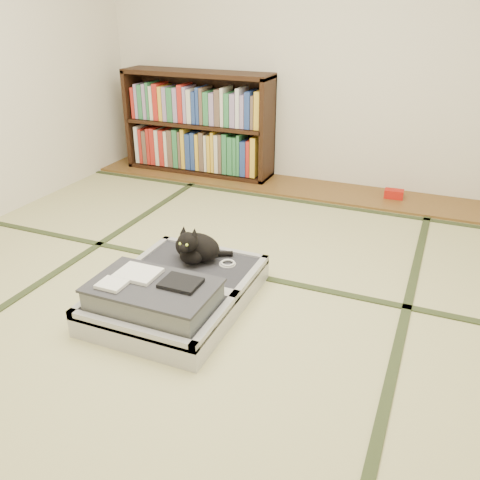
% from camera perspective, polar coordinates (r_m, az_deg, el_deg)
% --- Properties ---
extents(floor, '(4.50, 4.50, 0.00)m').
position_cam_1_polar(floor, '(2.76, -3.80, -7.40)').
color(floor, tan).
rests_on(floor, ground).
extents(wood_strip, '(4.00, 0.50, 0.02)m').
position_cam_1_polar(wood_strip, '(4.46, 7.70, 5.72)').
color(wood_strip, brown).
rests_on(wood_strip, ground).
extents(red_item, '(0.15, 0.10, 0.07)m').
position_cam_1_polar(red_item, '(4.36, 16.89, 4.98)').
color(red_item, '#AE160D').
rests_on(red_item, wood_strip).
extents(room_shell, '(4.50, 4.50, 4.50)m').
position_cam_1_polar(room_shell, '(2.33, -4.93, 24.51)').
color(room_shell, white).
rests_on(room_shell, ground).
extents(tatami_borders, '(4.00, 4.50, 0.01)m').
position_cam_1_polar(tatami_borders, '(3.15, 0.18, -2.86)').
color(tatami_borders, '#2D381E').
rests_on(tatami_borders, ground).
extents(bookcase, '(1.39, 0.32, 0.92)m').
position_cam_1_polar(bookcase, '(4.78, -4.73, 12.71)').
color(bookcase, black).
rests_on(bookcase, wood_strip).
extents(suitcase, '(0.70, 0.93, 0.27)m').
position_cam_1_polar(suitcase, '(2.71, -7.46, -5.94)').
color(suitcase, '#AFAFB4').
rests_on(suitcase, floor).
extents(cat, '(0.31, 0.31, 0.25)m').
position_cam_1_polar(cat, '(2.88, -5.02, -0.87)').
color(cat, black).
rests_on(cat, suitcase).
extents(cable_coil, '(0.10, 0.10, 0.02)m').
position_cam_1_polar(cable_coil, '(2.87, -1.41, -2.66)').
color(cable_coil, white).
rests_on(cable_coil, suitcase).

